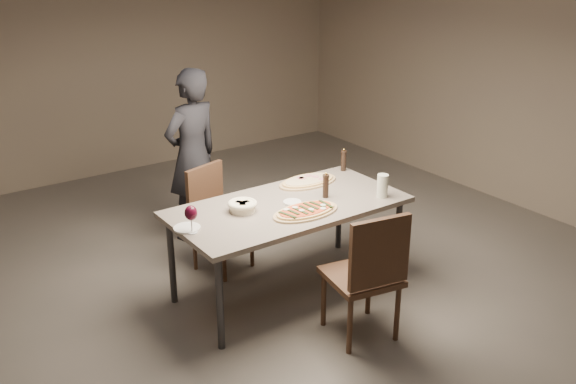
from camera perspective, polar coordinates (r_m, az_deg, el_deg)
room at (r=4.66m, az=-0.00°, el=6.30°), size 7.00×7.00×7.00m
dining_table at (r=4.90m, az=-0.00°, el=-1.71°), size 1.80×0.90×0.75m
zucchini_pizza at (r=4.71m, az=1.58°, el=-1.69°), size 0.55×0.30×0.05m
ham_pizza at (r=5.29m, az=1.78°, el=0.97°), size 0.53×0.30×0.04m
bread_basket at (r=4.74m, az=-4.07°, el=-1.21°), size 0.22×0.22×0.08m
oil_dish at (r=4.89m, az=0.38°, el=-0.92°), size 0.14×0.14×0.02m
pepper_mill_left at (r=4.98m, az=3.38°, el=0.57°), size 0.05×0.05×0.21m
pepper_mill_right at (r=5.57m, az=4.96°, el=2.83°), size 0.05×0.05×0.20m
carafe at (r=5.03m, az=8.40°, el=0.55°), size 0.09×0.09×0.18m
wine_glass at (r=4.40m, az=-8.62°, el=-1.95°), size 0.09×0.09×0.20m
side_plate at (r=4.52m, az=-8.97°, el=-3.18°), size 0.19×0.19×0.01m
chair_near at (r=4.39m, az=7.19°, el=-6.91°), size 0.54×0.54×0.97m
chair_far at (r=5.41m, az=-6.52°, el=-1.77°), size 0.52×0.52×0.88m
diner at (r=5.88m, az=-8.49°, el=3.23°), size 0.65×0.51×1.60m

